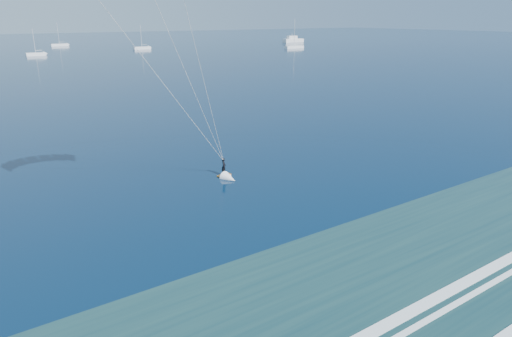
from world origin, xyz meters
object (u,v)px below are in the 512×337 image
object	(u,v)px
kitesurfer_rig	(189,81)
motor_yacht	(293,40)
sailboat_3	(36,54)
sailboat_5	(142,48)
sailboat_6	(294,47)
sailboat_4	(60,45)

from	to	relation	value
kitesurfer_rig	motor_yacht	world-z (taller)	kitesurfer_rig
sailboat_3	sailboat_5	world-z (taller)	sailboat_5
sailboat_5	sailboat_6	size ratio (longest dim) A/B	0.81
motor_yacht	kitesurfer_rig	bearing A→B (deg)	-130.66
sailboat_6	sailboat_3	bearing A→B (deg)	168.46
kitesurfer_rig	sailboat_3	xyz separation A→B (m)	(15.72, 163.25, -9.04)
sailboat_4	sailboat_5	world-z (taller)	sailboat_4
sailboat_3	sailboat_5	bearing A→B (deg)	13.95
kitesurfer_rig	sailboat_4	bearing A→B (deg)	80.59
sailboat_3	sailboat_6	size ratio (longest dim) A/B	0.75
kitesurfer_rig	motor_yacht	size ratio (longest dim) A/B	1.46
sailboat_5	sailboat_6	distance (m)	70.53
sailboat_5	motor_yacht	bearing A→B (deg)	4.85
motor_yacht	sailboat_3	distance (m)	142.69
kitesurfer_rig	sailboat_5	bearing A→B (deg)	70.36
sailboat_3	sailboat_4	size ratio (longest dim) A/B	0.87
sailboat_3	motor_yacht	bearing A→B (deg)	7.90
motor_yacht	sailboat_4	size ratio (longest dim) A/B	1.14
sailboat_3	sailboat_5	distance (m)	48.11
sailboat_3	sailboat_4	distance (m)	61.42
kitesurfer_rig	sailboat_3	bearing A→B (deg)	84.50
kitesurfer_rig	sailboat_4	world-z (taller)	kitesurfer_rig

